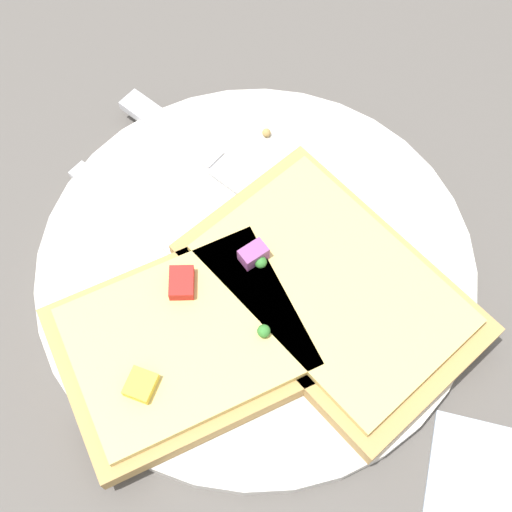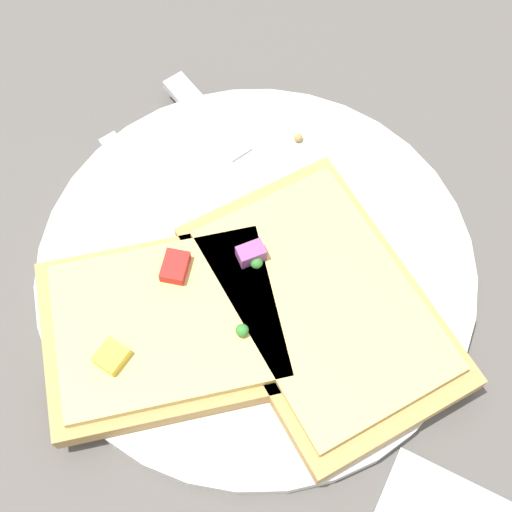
{
  "view_description": "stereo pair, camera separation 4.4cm",
  "coord_description": "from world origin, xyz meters",
  "px_view_note": "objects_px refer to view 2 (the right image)",
  "views": [
    {
      "loc": [
        -0.19,
        -0.05,
        0.42
      ],
      "look_at": [
        0.0,
        0.0,
        0.02
      ],
      "focal_mm": 50.0,
      "sensor_mm": 36.0,
      "label": 1
    },
    {
      "loc": [
        -0.17,
        -0.09,
        0.42
      ],
      "look_at": [
        0.0,
        0.0,
        0.02
      ],
      "focal_mm": 50.0,
      "sensor_mm": 36.0,
      "label": 2
    }
  ],
  "objects_px": {
    "plate": "(256,267)",
    "fork": "(198,253)",
    "pizza_slice_main": "(322,304)",
    "pizza_slice_corner": "(168,325)",
    "knife": "(250,166)"
  },
  "relations": [
    {
      "from": "fork",
      "to": "pizza_slice_main",
      "type": "bearing_deg",
      "value": 27.03
    },
    {
      "from": "knife",
      "to": "plate",
      "type": "bearing_deg",
      "value": -34.23
    },
    {
      "from": "plate",
      "to": "knife",
      "type": "relative_size",
      "value": 1.34
    },
    {
      "from": "plate",
      "to": "fork",
      "type": "bearing_deg",
      "value": 107.71
    },
    {
      "from": "fork",
      "to": "pizza_slice_corner",
      "type": "height_order",
      "value": "pizza_slice_corner"
    },
    {
      "from": "knife",
      "to": "pizza_slice_main",
      "type": "distance_m",
      "value": 0.11
    },
    {
      "from": "fork",
      "to": "pizza_slice_main",
      "type": "relative_size",
      "value": 0.9
    },
    {
      "from": "plate",
      "to": "pizza_slice_corner",
      "type": "bearing_deg",
      "value": 158.08
    },
    {
      "from": "plate",
      "to": "fork",
      "type": "distance_m",
      "value": 0.04
    },
    {
      "from": "pizza_slice_corner",
      "to": "pizza_slice_main",
      "type": "bearing_deg",
      "value": 175.96
    },
    {
      "from": "fork",
      "to": "pizza_slice_main",
      "type": "distance_m",
      "value": 0.09
    },
    {
      "from": "pizza_slice_corner",
      "to": "fork",
      "type": "bearing_deg",
      "value": -119.45
    },
    {
      "from": "fork",
      "to": "knife",
      "type": "distance_m",
      "value": 0.07
    },
    {
      "from": "knife",
      "to": "pizza_slice_main",
      "type": "height_order",
      "value": "pizza_slice_main"
    },
    {
      "from": "plate",
      "to": "pizza_slice_main",
      "type": "bearing_deg",
      "value": -101.89
    }
  ]
}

